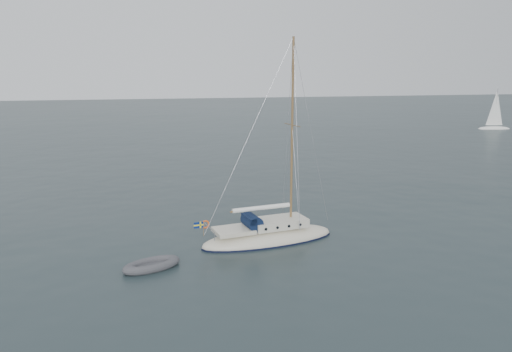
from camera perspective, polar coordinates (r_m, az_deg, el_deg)
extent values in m
plane|color=black|center=(27.80, -0.44, -9.05)|extent=(300.00, 300.00, 0.00)
ellipsoid|color=beige|center=(29.94, 1.43, -7.19)|extent=(8.25, 2.57, 1.38)
cube|color=white|center=(29.80, 2.64, -5.38)|extent=(3.30, 1.74, 0.50)
cube|color=beige|center=(29.24, -2.77, -6.03)|extent=(2.20, 1.74, 0.23)
cylinder|color=#0D1935|center=(29.33, -0.57, -5.14)|extent=(0.88, 1.51, 0.88)
cube|color=#0D1935|center=(29.24, -0.92, -4.82)|extent=(0.41, 1.51, 0.37)
cylinder|color=brown|center=(28.89, 4.32, 4.70)|extent=(0.14, 0.14, 11.00)
cylinder|color=brown|center=(28.83, 4.34, 5.79)|extent=(0.05, 2.02, 0.05)
cylinder|color=brown|center=(29.25, 0.57, -3.70)|extent=(3.85, 0.09, 0.09)
cylinder|color=white|center=(29.24, 0.57, -3.62)|extent=(3.58, 0.26, 0.26)
cylinder|color=gray|center=(28.91, -5.65, -5.47)|extent=(0.04, 2.02, 0.04)
torus|color=#F65A19|center=(29.43, -5.88, -5.16)|extent=(0.50, 0.09, 0.50)
cylinder|color=brown|center=(28.90, -6.28, -5.68)|extent=(0.03, 0.03, 0.83)
cube|color=navy|center=(28.79, -6.84, -5.19)|extent=(0.55, 0.02, 0.35)
cube|color=yellow|center=(28.79, -6.84, -5.19)|extent=(0.57, 0.03, 0.08)
cube|color=yellow|center=(28.80, -6.64, -5.18)|extent=(0.08, 0.03, 0.37)
cylinder|color=black|center=(30.33, 0.01, -5.05)|extent=(0.17, 0.06, 0.17)
cylinder|color=black|center=(28.70, 0.80, -6.07)|extent=(0.17, 0.06, 0.17)
cylinder|color=black|center=(30.50, 1.36, -4.96)|extent=(0.17, 0.06, 0.17)
cylinder|color=black|center=(28.88, 2.23, -5.96)|extent=(0.17, 0.06, 0.17)
cylinder|color=black|center=(30.68, 2.69, -4.87)|extent=(0.17, 0.06, 0.17)
cylinder|color=black|center=(29.07, 3.63, -5.85)|extent=(0.17, 0.06, 0.17)
cylinder|color=black|center=(30.88, 4.01, -4.77)|extent=(0.17, 0.06, 0.17)
cylinder|color=black|center=(29.28, 5.01, -5.74)|extent=(0.17, 0.06, 0.17)
cube|color=#4F5055|center=(26.57, -11.84, -10.04)|extent=(1.90, 0.78, 0.11)
ellipsoid|color=white|center=(94.33, 25.53, 4.89)|extent=(5.45, 1.82, 0.91)
cylinder|color=gray|center=(94.02, 25.74, 7.05)|extent=(0.09, 0.09, 6.36)
cone|color=white|center=(93.99, 25.71, 7.05)|extent=(2.91, 2.91, 5.91)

